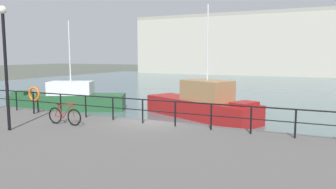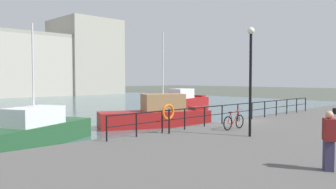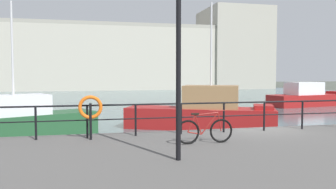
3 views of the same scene
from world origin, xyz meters
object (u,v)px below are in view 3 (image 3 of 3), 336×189
(moored_red_daysailer, at_px, (203,113))
(parked_bicycle, at_px, (205,130))
(moored_cabin_cruiser, at_px, (308,97))
(life_ring_stand, at_px, (90,109))
(quay_lamp_post, at_px, (179,30))
(harbor_building, at_px, (148,57))
(moored_green_narrowboat, at_px, (9,123))

(moored_red_daysailer, xyz_separation_m, parked_bicycle, (-3.08, -9.14, 0.55))
(moored_cabin_cruiser, distance_m, life_ring_stand, 28.48)
(life_ring_stand, bearing_deg, moored_cabin_cruiser, 41.75)
(life_ring_stand, relative_size, quay_lamp_post, 0.29)
(moored_red_daysailer, relative_size, quay_lamp_post, 1.78)
(moored_red_daysailer, height_order, life_ring_stand, moored_red_daysailer)
(parked_bicycle, xyz_separation_m, quay_lamp_post, (-1.26, -1.74, 2.70))
(harbor_building, bearing_deg, quay_lamp_post, -99.15)
(life_ring_stand, height_order, quay_lamp_post, quay_lamp_post)
(moored_red_daysailer, bearing_deg, parked_bicycle, -83.55)
(life_ring_stand, xyz_separation_m, quay_lamp_post, (2.03, -3.15, 2.11))
(quay_lamp_post, bearing_deg, life_ring_stand, 122.85)
(parked_bicycle, height_order, quay_lamp_post, quay_lamp_post)
(quay_lamp_post, bearing_deg, moored_cabin_cruiser, 49.01)
(moored_cabin_cruiser, height_order, moored_red_daysailer, moored_red_daysailer)
(harbor_building, bearing_deg, moored_red_daysailer, -96.44)
(moored_green_narrowboat, height_order, moored_red_daysailer, moored_red_daysailer)
(moored_cabin_cruiser, bearing_deg, harbor_building, 91.33)
(moored_green_narrowboat, bearing_deg, moored_red_daysailer, 160.45)
(moored_red_daysailer, bearing_deg, life_ring_stand, -104.42)
(quay_lamp_post, bearing_deg, parked_bicycle, 54.00)
(harbor_building, xyz_separation_m, moored_green_narrowboat, (-16.24, -54.94, -6.00))
(parked_bicycle, relative_size, life_ring_stand, 1.27)
(quay_lamp_post, bearing_deg, harbor_building, 80.85)
(parked_bicycle, bearing_deg, harbor_building, 81.13)
(parked_bicycle, bearing_deg, moored_green_narrowboat, 130.82)
(harbor_building, distance_m, quay_lamp_post, 65.60)
(moored_red_daysailer, height_order, parked_bicycle, moored_red_daysailer)
(harbor_building, relative_size, moored_green_narrowboat, 7.68)
(moored_green_narrowboat, bearing_deg, parked_bicycle, 105.63)
(moored_green_narrowboat, height_order, parked_bicycle, moored_green_narrowboat)
(harbor_building, distance_m, moored_cabin_cruiser, 43.92)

